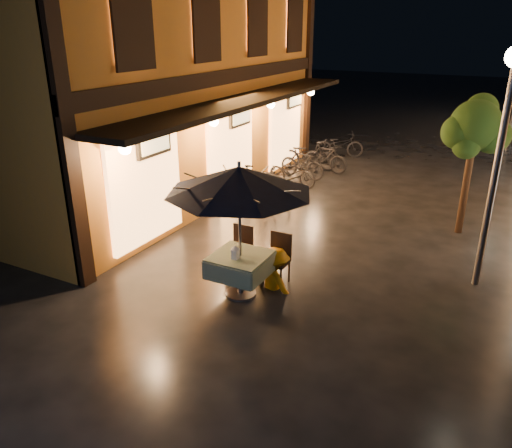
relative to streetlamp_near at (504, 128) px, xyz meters
The scene contains 18 objects.
ground 4.64m from the streetlamp_near, 146.31° to the right, with size 90.00×90.00×0.00m, color black.
west_building 8.98m from the streetlamp_near, 167.08° to the left, with size 5.90×11.40×7.40m.
street_tree 2.63m from the streetlamp_near, 103.11° to the left, with size 1.43×1.20×3.15m.
streetlamp_near is the anchor object (origin of this frame).
cafe_table 4.98m from the streetlamp_near, 147.37° to the right, with size 0.99×0.99×0.78m.
patio_umbrella 4.47m from the streetlamp_near, 147.37° to the right, with size 2.51×2.51×2.46m.
cafe_chair_left 5.03m from the streetlamp_near, 158.26° to the right, with size 0.42×0.42×0.97m.
cafe_chair_right 4.39m from the streetlamp_near, 153.66° to the right, with size 0.42×0.42×0.97m.
table_lantern 4.92m from the streetlamp_near, 145.57° to the right, with size 0.16×0.16×0.25m.
person_orange 5.02m from the streetlamp_near, 156.57° to the right, with size 0.68×0.53×1.40m, color #C62D00.
person_yellow 4.35m from the streetlamp_near, 151.06° to the right, with size 0.96×0.55×1.49m, color orange.
bicycle_0 6.45m from the streetlamp_near, 163.12° to the left, with size 0.60×1.72×0.90m, color black.
bicycle_1 6.50m from the streetlamp_near, 159.41° to the left, with size 0.50×1.78×1.07m, color black.
bicycle_2 7.27m from the streetlamp_near, 143.92° to the left, with size 0.55×1.57×0.83m, color black.
bicycle_3 7.79m from the streetlamp_near, 138.70° to the left, with size 0.45×1.58×0.95m, color black.
bicycle_4 8.61m from the streetlamp_near, 134.12° to the left, with size 0.66×1.90×1.00m, color black.
bicycle_5 8.25m from the streetlamp_near, 131.08° to the left, with size 0.44×1.56×0.94m, color black.
bicycle_6 9.96m from the streetlamp_near, 124.01° to the left, with size 0.60×1.73×0.91m, color black.
Camera 1 is at (3.17, -7.23, 4.53)m, focal length 35.00 mm.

